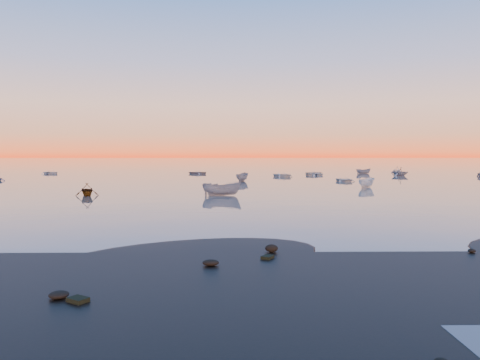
{
  "coord_description": "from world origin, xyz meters",
  "views": [
    {
      "loc": [
        -0.42,
        -24.08,
        4.59
      ],
      "look_at": [
        0.41,
        28.0,
        1.54
      ],
      "focal_mm": 35.0,
      "sensor_mm": 36.0,
      "label": 1
    }
  ],
  "objects": [
    {
      "name": "boat_near_center",
      "position": [
        -1.58,
        25.92,
        0.0
      ],
      "size": [
        1.95,
        4.29,
        1.46
      ],
      "primitive_type": "imported",
      "rotation": [
        0.0,
        0.0,
        1.61
      ],
      "color": "slate",
      "rests_on": "ground"
    },
    {
      "name": "mud_lobes",
      "position": [
        0.0,
        -1.0,
        0.01
      ],
      "size": [
        140.0,
        6.0,
        0.07
      ],
      "primitive_type": null,
      "color": "black",
      "rests_on": "ground"
    },
    {
      "name": "ground",
      "position": [
        0.0,
        100.0,
        0.0
      ],
      "size": [
        600.0,
        600.0,
        0.0
      ],
      "primitive_type": "plane",
      "color": "#645C53",
      "rests_on": "ground"
    },
    {
      "name": "moored_fleet",
      "position": [
        0.0,
        53.0,
        0.0
      ],
      "size": [
        124.0,
        58.0,
        1.2
      ],
      "primitive_type": null,
      "color": "white",
      "rests_on": "ground"
    }
  ]
}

